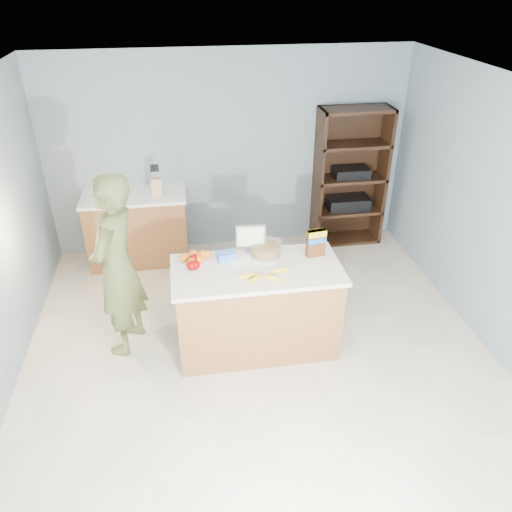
{
  "coord_description": "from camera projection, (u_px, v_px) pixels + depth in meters",
  "views": [
    {
      "loc": [
        -0.62,
        -3.51,
        3.29
      ],
      "look_at": [
        0.0,
        0.35,
        1.0
      ],
      "focal_mm": 35.0,
      "sensor_mm": 36.0,
      "label": 1
    }
  ],
  "objects": [
    {
      "name": "cereal_box",
      "position": [
        316.0,
        241.0,
        4.66
      ],
      "size": [
        0.19,
        0.09,
        0.27
      ],
      "color": "#592B14",
      "rests_on": "counter_peninsula"
    },
    {
      "name": "blue_carton",
      "position": [
        227.0,
        256.0,
        4.65
      ],
      "size": [
        0.2,
        0.16,
        0.08
      ],
      "primitive_type": "cube",
      "rotation": [
        0.0,
        0.0,
        0.23
      ],
      "color": "blue",
      "rests_on": "counter_peninsula"
    },
    {
      "name": "counter_peninsula",
      "position": [
        257.0,
        311.0,
        4.79
      ],
      "size": [
        1.56,
        0.76,
        0.9
      ],
      "color": "brown",
      "rests_on": "ground"
    },
    {
      "name": "bananas",
      "position": [
        264.0,
        276.0,
        4.4
      ],
      "size": [
        0.51,
        0.23,
        0.04
      ],
      "color": "yellow",
      "rests_on": "counter_peninsula"
    },
    {
      "name": "salad_bowl",
      "position": [
        266.0,
        250.0,
        4.72
      ],
      "size": [
        0.3,
        0.3,
        0.13
      ],
      "color": "#267219",
      "rests_on": "counter_peninsula"
    },
    {
      "name": "tv",
      "position": [
        251.0,
        237.0,
        4.73
      ],
      "size": [
        0.28,
        0.12,
        0.28
      ],
      "color": "silver",
      "rests_on": "counter_peninsula"
    },
    {
      "name": "floor",
      "position": [
        262.0,
        365.0,
        4.74
      ],
      "size": [
        4.5,
        5.0,
        0.02
      ],
      "primitive_type": "cube",
      "color": "beige",
      "rests_on": "ground"
    },
    {
      "name": "shelving_unit",
      "position": [
        349.0,
        179.0,
        6.52
      ],
      "size": [
        0.9,
        0.4,
        1.8
      ],
      "color": "black",
      "rests_on": "ground"
    },
    {
      "name": "back_cabinet",
      "position": [
        138.0,
        228.0,
        6.22
      ],
      "size": [
        1.24,
        0.62,
        0.9
      ],
      "color": "brown",
      "rests_on": "ground"
    },
    {
      "name": "person",
      "position": [
        117.0,
        267.0,
        4.56
      ],
      "size": [
        0.62,
        0.76,
        1.8
      ],
      "primitive_type": "imported",
      "rotation": [
        0.0,
        0.0,
        -1.91
      ],
      "color": "#4B552B",
      "rests_on": "ground"
    },
    {
      "name": "walls",
      "position": [
        263.0,
        207.0,
        3.91
      ],
      "size": [
        4.52,
        5.02,
        2.51
      ],
      "color": "gray",
      "rests_on": "ground"
    },
    {
      "name": "knife_block",
      "position": [
        156.0,
        186.0,
        5.91
      ],
      "size": [
        0.12,
        0.1,
        0.31
      ],
      "color": "tan",
      "rests_on": "back_cabinet"
    },
    {
      "name": "oranges",
      "position": [
        195.0,
        257.0,
        4.64
      ],
      "size": [
        0.29,
        0.22,
        0.07
      ],
      "color": "orange",
      "rests_on": "counter_peninsula"
    },
    {
      "name": "envelopes",
      "position": [
        253.0,
        262.0,
        4.64
      ],
      "size": [
        0.47,
        0.22,
        0.0
      ],
      "color": "white",
      "rests_on": "counter_peninsula"
    },
    {
      "name": "apples",
      "position": [
        194.0,
        263.0,
        4.54
      ],
      "size": [
        0.12,
        0.2,
        0.09
      ],
      "color": "#880001",
      "rests_on": "counter_peninsula"
    }
  ]
}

